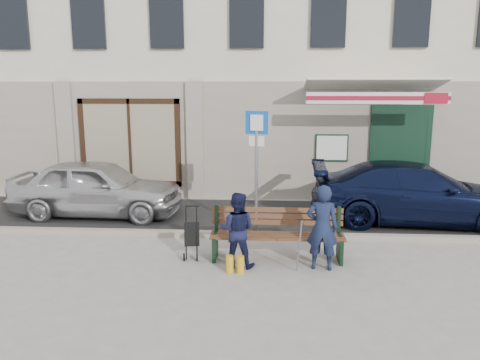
# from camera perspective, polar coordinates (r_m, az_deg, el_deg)

# --- Properties ---
(ground) EXTENTS (80.00, 80.00, 0.00)m
(ground) POSITION_cam_1_polar(r_m,az_deg,el_deg) (8.36, -0.95, -10.29)
(ground) COLOR #9E9991
(ground) RESTS_ON ground
(asphalt_lane) EXTENTS (60.00, 3.20, 0.01)m
(asphalt_lane) POSITION_cam_1_polar(r_m,az_deg,el_deg) (11.29, 0.29, -4.44)
(asphalt_lane) COLOR #282828
(asphalt_lane) RESTS_ON ground
(curb) EXTENTS (60.00, 0.18, 0.12)m
(curb) POSITION_cam_1_polar(r_m,az_deg,el_deg) (9.74, -0.25, -6.70)
(curb) COLOR #9E9384
(curb) RESTS_ON ground
(building) EXTENTS (20.00, 8.27, 10.00)m
(building) POSITION_cam_1_polar(r_m,az_deg,el_deg) (16.31, 1.48, 18.07)
(building) COLOR beige
(building) RESTS_ON ground
(car_silver) EXTENTS (4.10, 1.76, 1.38)m
(car_silver) POSITION_cam_1_polar(r_m,az_deg,el_deg) (11.73, -17.04, -0.89)
(car_silver) COLOR silver
(car_silver) RESTS_ON ground
(car_navy) EXTENTS (4.84, 2.19, 1.37)m
(car_navy) POSITION_cam_1_polar(r_m,az_deg,el_deg) (11.41, 20.65, -1.48)
(car_navy) COLOR black
(car_navy) RESTS_ON ground
(parking_sign) EXTENTS (0.47, 0.14, 2.58)m
(parking_sign) POSITION_cam_1_polar(r_m,az_deg,el_deg) (9.78, 2.03, 3.38)
(parking_sign) COLOR gray
(parking_sign) RESTS_ON ground
(bench) EXTENTS (2.40, 1.17, 0.98)m
(bench) POSITION_cam_1_polar(r_m,az_deg,el_deg) (8.47, 4.24, -6.72)
(bench) COLOR brown
(bench) RESTS_ON ground
(man) EXTENTS (0.57, 0.41, 1.48)m
(man) POSITION_cam_1_polar(r_m,az_deg,el_deg) (8.07, 9.98, -5.72)
(man) COLOR #151F3C
(man) RESTS_ON ground
(woman) EXTENTS (0.70, 0.58, 1.32)m
(woman) POSITION_cam_1_polar(r_m,az_deg,el_deg) (8.09, -0.38, -6.08)
(woman) COLOR #121634
(woman) RESTS_ON ground
(stroller) EXTENTS (0.30, 0.41, 0.95)m
(stroller) POSITION_cam_1_polar(r_m,az_deg,el_deg) (8.61, -5.90, -6.72)
(stroller) COLOR black
(stroller) RESTS_ON ground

